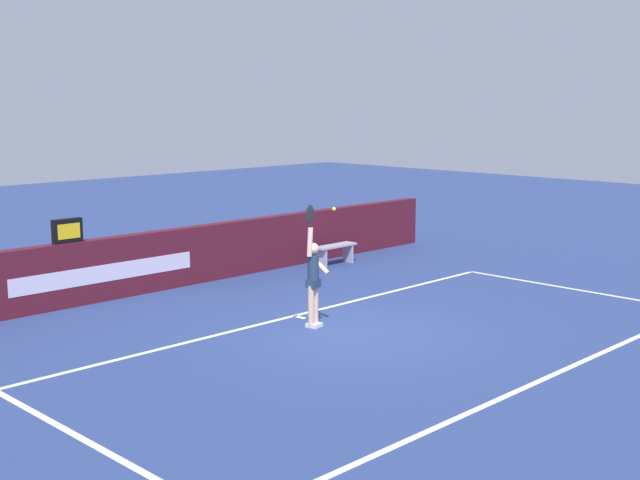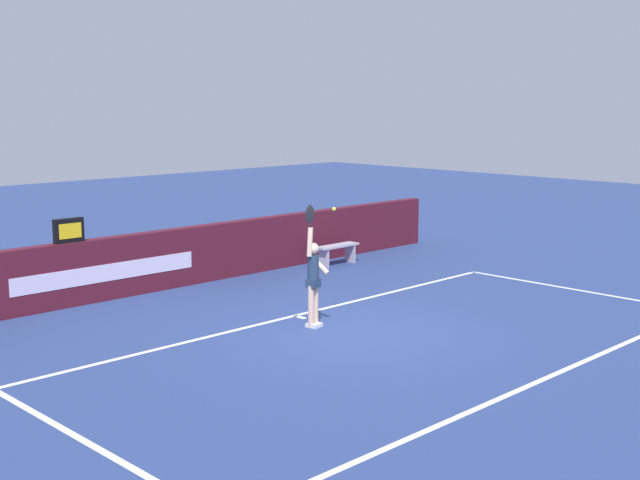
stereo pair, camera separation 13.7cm
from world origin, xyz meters
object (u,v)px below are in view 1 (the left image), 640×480
at_px(tennis_player, 313,277).
at_px(courtside_bench_near, 335,250).
at_px(speed_display, 67,231).
at_px(tennis_ball, 334,209).

height_order(tennis_player, courtside_bench_near, tennis_player).
relative_size(speed_display, tennis_player, 0.27).
xyz_separation_m(speed_display, courtside_bench_near, (6.93, -0.80, -1.17)).
height_order(speed_display, courtside_bench_near, speed_display).
relative_size(tennis_player, tennis_ball, 33.29).
relative_size(tennis_ball, courtside_bench_near, 0.05).
bearing_deg(tennis_ball, tennis_player, 144.56).
bearing_deg(speed_display, tennis_player, -62.63).
height_order(tennis_ball, courtside_bench_near, tennis_ball).
xyz_separation_m(tennis_player, tennis_ball, (0.31, -0.22, 1.25)).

